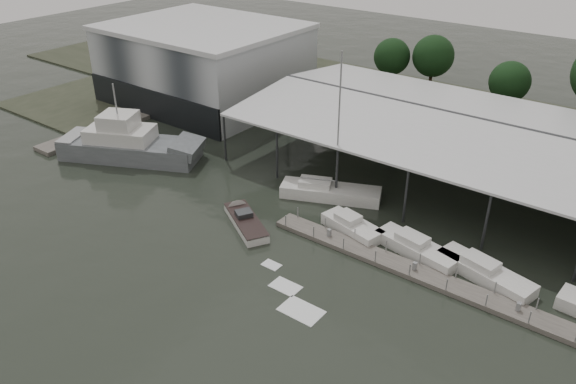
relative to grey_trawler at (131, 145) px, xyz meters
The scene contains 13 objects.
ground 23.33m from the grey_trawler, 26.94° to the right, with size 200.00×200.00×0.00m, color #232921.
land_strip_far 37.71m from the grey_trawler, 56.58° to the left, with size 140.00×30.00×0.30m.
land_strip_west 27.41m from the grey_trawler, 134.69° to the left, with size 20.00×40.00×0.30m.
storage_warehouse 21.04m from the grey_trawler, 110.49° to the left, with size 24.50×20.50×10.50m.
covered_boat_shed 41.84m from the grey_trawler, 24.81° to the left, with size 58.24×24.00×6.96m.
trawler_dock 9.96m from the grey_trawler, 159.52° to the left, with size 3.00×18.00×0.50m.
floating_dock 35.78m from the grey_trawler, ahead, with size 28.00×2.00×1.40m.
grey_trawler is the anchor object (origin of this frame).
white_sailboat 23.34m from the grey_trawler, 14.08° to the left, with size 9.90×6.25×14.65m.
speedboat_underway 19.33m from the grey_trawler, ahead, with size 16.67×10.49×2.00m.
moored_cruiser_0 27.74m from the grey_trawler, ahead, with size 6.12×3.45×1.70m.
moored_cruiser_1 33.72m from the grey_trawler, ahead, with size 7.61×3.52×1.70m.
moored_cruiser_2 39.40m from the grey_trawler, ahead, with size 8.06×3.98×1.70m.
Camera 1 is at (27.60, -24.44, 26.81)m, focal length 35.00 mm.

